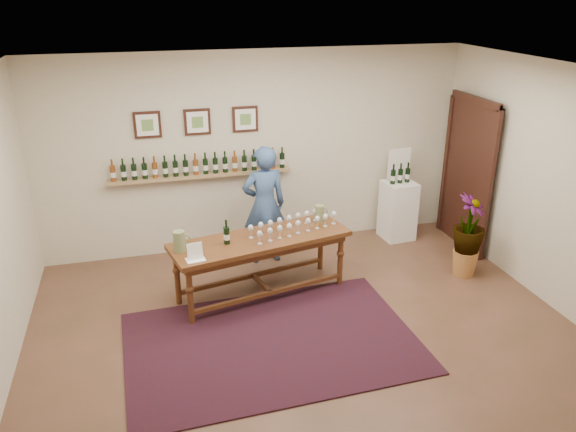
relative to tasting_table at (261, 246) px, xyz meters
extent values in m
plane|color=#4E3922|center=(0.28, -1.01, -0.65)|extent=(6.00, 6.00, 0.00)
plane|color=beige|center=(0.28, 1.49, 0.75)|extent=(6.00, 0.00, 6.00)
plane|color=beige|center=(0.28, -3.51, 0.75)|extent=(6.00, 0.00, 6.00)
plane|color=beige|center=(3.28, -1.01, 0.75)|extent=(0.00, 5.00, 5.00)
plane|color=silver|center=(0.28, -1.01, 2.15)|extent=(6.00, 6.00, 0.00)
cube|color=tan|center=(-0.52, 1.40, 0.50)|extent=(2.50, 0.16, 0.04)
cube|color=black|center=(3.22, 0.69, 0.40)|extent=(0.10, 1.00, 2.10)
cube|color=black|center=(3.17, 0.69, 0.40)|extent=(0.04, 1.12, 2.22)
cube|color=black|center=(-1.17, 1.47, 1.23)|extent=(0.35, 0.03, 0.35)
cube|color=white|center=(-1.17, 1.45, 1.23)|extent=(0.28, 0.01, 0.28)
cube|color=#678F47|center=(-1.17, 1.44, 1.23)|extent=(0.15, 0.00, 0.15)
cube|color=black|center=(-0.52, 1.47, 1.23)|extent=(0.35, 0.03, 0.35)
cube|color=white|center=(-0.52, 1.45, 1.23)|extent=(0.28, 0.01, 0.28)
cube|color=#678F47|center=(-0.52, 1.44, 1.23)|extent=(0.15, 0.00, 0.15)
cube|color=black|center=(0.13, 1.47, 1.23)|extent=(0.35, 0.03, 0.35)
cube|color=white|center=(0.13, 1.45, 1.23)|extent=(0.28, 0.01, 0.28)
cube|color=#678F47|center=(0.13, 1.44, 1.23)|extent=(0.15, 0.00, 0.15)
cube|color=#4C140D|center=(-0.13, -1.05, -0.64)|extent=(3.14, 2.14, 0.02)
cube|color=#4D2713|center=(0.00, 0.00, 0.09)|extent=(2.26, 1.13, 0.06)
cube|color=#4D2713|center=(0.00, 0.00, 0.02)|extent=(2.12, 0.99, 0.10)
cylinder|color=#4D2713|center=(-0.91, -0.45, -0.30)|extent=(0.08, 0.08, 0.71)
cylinder|color=#4D2713|center=(1.02, -0.04, -0.30)|extent=(0.08, 0.08, 0.71)
cylinder|color=#4D2713|center=(-1.02, 0.04, -0.30)|extent=(0.08, 0.08, 0.71)
cylinder|color=#4D2713|center=(0.91, 0.45, -0.30)|extent=(0.08, 0.08, 0.71)
cube|color=#4D2713|center=(0.05, -0.24, -0.52)|extent=(1.94, 0.46, 0.05)
cube|color=#4D2713|center=(-0.05, 0.24, -0.52)|extent=(1.94, 0.46, 0.05)
cube|color=#4D2713|center=(0.00, 0.00, -0.52)|extent=(0.15, 0.49, 0.05)
cube|color=white|center=(-0.82, -0.37, 0.21)|extent=(0.22, 0.18, 0.19)
cube|color=white|center=(2.36, 1.13, -0.21)|extent=(0.47, 0.47, 0.88)
cube|color=white|center=(2.38, 1.26, 0.48)|extent=(0.36, 0.05, 0.50)
cone|color=#AD6F39|center=(2.70, -0.21, -0.48)|extent=(0.33, 0.33, 0.35)
imported|color=black|center=(2.70, -0.21, 0.00)|extent=(0.72, 0.72, 0.61)
imported|color=#365381|center=(0.25, 0.90, 0.17)|extent=(0.61, 0.42, 1.64)
camera|label=1|loc=(-1.28, -5.99, 2.91)|focal=35.00mm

